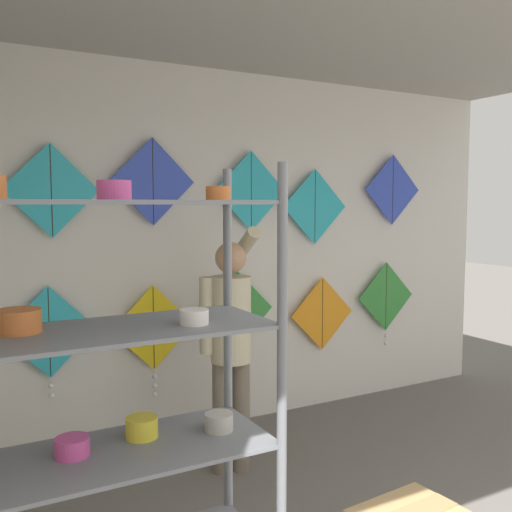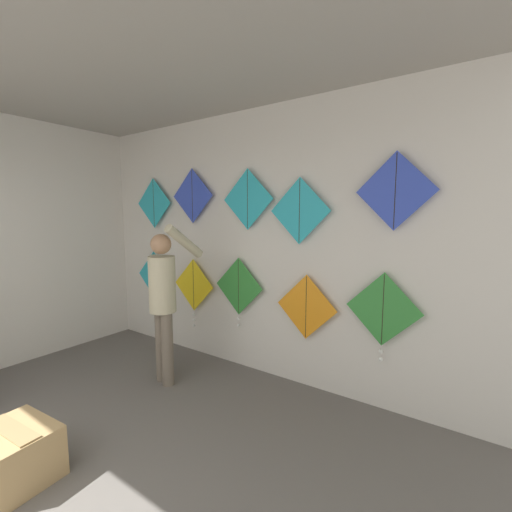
% 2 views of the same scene
% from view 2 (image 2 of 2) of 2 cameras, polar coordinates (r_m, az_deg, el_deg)
% --- Properties ---
extents(back_panel, '(5.20, 0.06, 2.80)m').
position_cam_2_polar(back_panel, '(3.76, -1.52, 2.12)').
color(back_panel, silver).
rests_on(back_panel, ground).
extents(ceiling_slab, '(5.20, 4.22, 0.04)m').
position_cam_2_polar(ceiling_slab, '(2.79, -26.84, 29.60)').
color(ceiling_slab, '#A8A399').
extents(shopkeeper, '(0.40, 0.53, 1.63)m').
position_cam_2_polar(shopkeeper, '(3.57, -15.17, -6.24)').
color(shopkeeper, '#726656').
rests_on(shopkeeper, ground).
extents(cardboard_box, '(0.53, 0.46, 0.35)m').
position_cam_2_polar(cardboard_box, '(2.99, -35.34, -25.44)').
color(cardboard_box, tan).
rests_on(cardboard_box, ground).
extents(kite_0, '(0.64, 0.04, 0.77)m').
position_cam_2_polar(kite_0, '(4.78, -16.58, -3.34)').
color(kite_0, '#28B2C6').
extents(kite_1, '(0.64, 0.04, 0.84)m').
position_cam_2_polar(kite_1, '(4.25, -10.36, -5.23)').
color(kite_1, yellow).
extents(kite_2, '(0.64, 0.04, 0.77)m').
position_cam_2_polar(kite_2, '(3.79, -2.91, -5.39)').
color(kite_2, '#338C38').
extents(kite_3, '(0.64, 0.01, 0.64)m').
position_cam_2_polar(kite_3, '(3.38, 8.36, -8.41)').
color(kite_3, orange).
extents(kite_4, '(0.64, 0.04, 0.77)m').
position_cam_2_polar(kite_4, '(3.12, 20.39, -8.72)').
color(kite_4, '#338C38').
extents(kite_5, '(0.64, 0.01, 0.64)m').
position_cam_2_polar(kite_5, '(4.68, -16.66, 8.42)').
color(kite_5, '#28B2C6').
extents(kite_6, '(0.64, 0.01, 0.64)m').
position_cam_2_polar(kite_6, '(4.16, -10.55, 9.82)').
color(kite_6, blue).
extents(kite_7, '(0.64, 0.01, 0.64)m').
position_cam_2_polar(kite_7, '(3.63, -1.40, 9.43)').
color(kite_7, '#28B2C6').
extents(kite_8, '(0.64, 0.01, 0.64)m').
position_cam_2_polar(kite_8, '(3.30, 7.28, 7.47)').
color(kite_8, '#28B2C6').
extents(kite_9, '(0.64, 0.01, 0.64)m').
position_cam_2_polar(kite_9, '(3.01, 22.21, 9.99)').
color(kite_9, blue).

